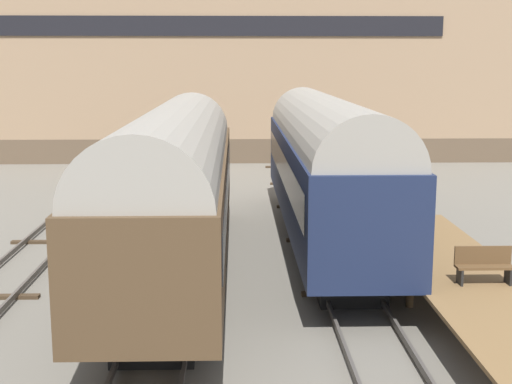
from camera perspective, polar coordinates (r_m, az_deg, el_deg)
ground_plane at (r=17.09m, az=-7.72°, el=-11.57°), size 200.00×200.00×0.00m
track_middle at (r=17.04m, az=-7.73°, el=-11.12°), size 2.60×60.00×0.26m
track_right at (r=17.22m, az=8.98°, el=-10.92°), size 2.60×60.00×0.26m
train_car_navy at (r=24.89m, az=5.52°, el=2.52°), size 2.95×17.43×5.20m
train_car_brown at (r=21.24m, az=-6.47°, el=0.93°), size 3.10×17.32×5.12m
station_platform at (r=19.49m, az=15.96°, el=-6.19°), size 2.86×13.40×1.01m
bench at (r=18.33m, az=17.76°, el=-5.50°), size 1.40×0.40×0.91m
warehouse_building at (r=50.95m, az=-2.89°, el=11.93°), size 39.61×12.62×15.44m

